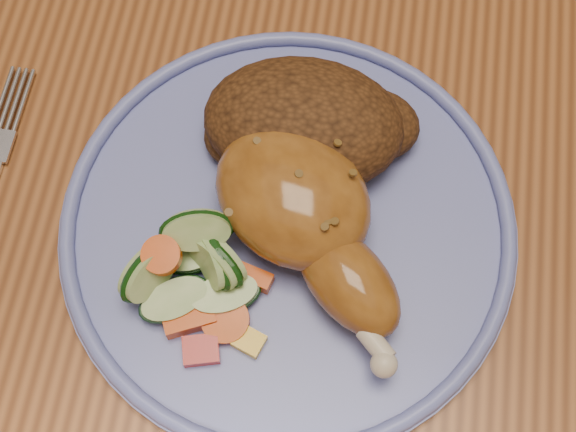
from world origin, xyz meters
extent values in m
plane|color=brown|center=(0.00, 0.00, 0.00)|extent=(4.00, 4.00, 0.00)
cube|color=brown|center=(0.00, 0.00, 0.73)|extent=(0.90, 1.40, 0.04)
cylinder|color=#4C2D16|center=(-0.18, 0.37, 0.21)|extent=(0.04, 0.04, 0.41)
cylinder|color=#4C2D16|center=(0.18, 0.37, 0.21)|extent=(0.04, 0.04, 0.41)
cylinder|color=#646EBC|center=(-0.02, -0.08, 0.76)|extent=(0.29, 0.29, 0.01)
torus|color=#646EBC|center=(-0.02, -0.08, 0.77)|extent=(0.29, 0.29, 0.01)
ellipsoid|color=#995C20|center=(-0.02, -0.07, 0.79)|extent=(0.14, 0.13, 0.06)
ellipsoid|color=#995C20|center=(0.02, -0.12, 0.78)|extent=(0.09, 0.09, 0.04)
sphere|color=beige|center=(0.05, -0.16, 0.78)|extent=(0.02, 0.02, 0.02)
ellipsoid|color=#4C2B13|center=(-0.02, -0.02, 0.79)|extent=(0.13, 0.09, 0.06)
ellipsoid|color=#4C2B13|center=(0.03, -0.01, 0.78)|extent=(0.06, 0.05, 0.04)
ellipsoid|color=#4C2B13|center=(-0.05, -0.03, 0.77)|extent=(0.05, 0.05, 0.03)
cube|color=#A50A05|center=(-0.06, -0.17, 0.77)|extent=(0.03, 0.02, 0.01)
cube|color=#E5A507|center=(-0.03, -0.16, 0.77)|extent=(0.02, 0.02, 0.01)
cube|color=#E84407|center=(-0.03, -0.12, 0.77)|extent=(0.03, 0.02, 0.01)
cylinder|color=#E84407|center=(-0.09, -0.12, 0.79)|extent=(0.02, 0.02, 0.01)
cylinder|color=#E84407|center=(-0.04, -0.15, 0.77)|extent=(0.03, 0.03, 0.01)
cube|color=#E84407|center=(-0.07, -0.15, 0.77)|extent=(0.03, 0.02, 0.01)
cylinder|color=#B6CF86|center=(-0.06, -0.11, 0.78)|extent=(0.04, 0.05, 0.04)
cylinder|color=#B6CF86|center=(-0.08, -0.11, 0.77)|extent=(0.04, 0.04, 0.02)
cylinder|color=#B6CF86|center=(-0.05, -0.13, 0.77)|extent=(0.05, 0.05, 0.02)
cylinder|color=#B6CF86|center=(-0.09, -0.13, 0.78)|extent=(0.05, 0.05, 0.04)
cylinder|color=#B6CF86|center=(-0.07, -0.10, 0.79)|extent=(0.05, 0.05, 0.04)
cylinder|color=#B6CF86|center=(-0.08, -0.14, 0.77)|extent=(0.06, 0.06, 0.02)
cylinder|color=#B6CF86|center=(-0.06, -0.11, 0.78)|extent=(0.05, 0.04, 0.04)
camera|label=1|loc=(0.01, -0.27, 1.23)|focal=50.00mm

